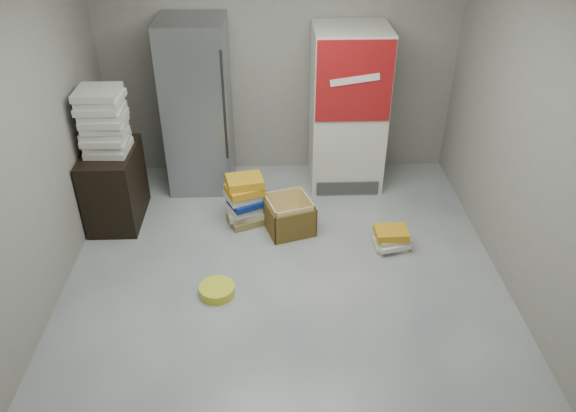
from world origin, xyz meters
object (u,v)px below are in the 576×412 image
at_px(steel_fridge, 198,107).
at_px(coke_cooler, 348,109).
at_px(wood_shelf, 115,186).
at_px(phonebook_stack_main, 246,200).
at_px(cardboard_box, 289,217).

height_order(steel_fridge, coke_cooler, steel_fridge).
xyz_separation_m(wood_shelf, phonebook_stack_main, (1.35, -0.12, -0.13)).
distance_m(steel_fridge, cardboard_box, 1.60).
height_order(coke_cooler, phonebook_stack_main, coke_cooler).
xyz_separation_m(phonebook_stack_main, cardboard_box, (0.44, -0.15, -0.12)).
height_order(coke_cooler, wood_shelf, coke_cooler).
distance_m(wood_shelf, phonebook_stack_main, 1.36).
relative_size(steel_fridge, phonebook_stack_main, 3.57).
distance_m(steel_fridge, coke_cooler, 1.65).
bearing_deg(cardboard_box, phonebook_stack_main, 143.90).
relative_size(wood_shelf, cardboard_box, 1.42).
xyz_separation_m(steel_fridge, wood_shelf, (-0.83, -0.73, -0.55)).
height_order(wood_shelf, phonebook_stack_main, wood_shelf).
bearing_deg(phonebook_stack_main, steel_fridge, 103.80).
relative_size(coke_cooler, cardboard_box, 3.20).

